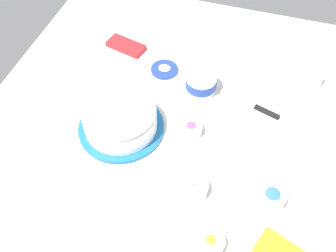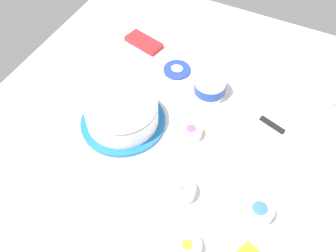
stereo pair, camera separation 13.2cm
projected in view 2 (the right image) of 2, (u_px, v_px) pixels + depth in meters
name	position (u px, v px, depth m)	size (l,w,h in m)	color
ground_plane	(193.00, 137.00, 1.34)	(1.54, 1.54, 0.00)	silver
frosted_cake	(122.00, 113.00, 1.33)	(0.30, 0.30, 0.12)	#1E6BB2
frosting_tub	(210.00, 86.00, 1.43)	(0.12, 0.12, 0.08)	white
frosting_tub_lid	(177.00, 70.00, 1.54)	(0.11, 0.11, 0.02)	#233DAD
spreading_knife	(261.00, 117.00, 1.38)	(0.23, 0.09, 0.01)	silver
sprinkle_bowl_orange	(327.00, 95.00, 1.43)	(0.09, 0.09, 0.04)	white
sprinkle_bowl_rainbow	(191.00, 131.00, 1.33)	(0.08, 0.08, 0.04)	white
sprinkle_bowl_yellow	(187.00, 247.00, 1.08)	(0.08, 0.08, 0.03)	white
sprinkle_bowl_blue	(259.00, 211.00, 1.15)	(0.09, 0.09, 0.04)	white
sprinkle_bowl_pink	(182.00, 190.00, 1.19)	(0.09, 0.09, 0.04)	white
candy_box_lower	(144.00, 42.00, 1.63)	(0.16, 0.07, 0.02)	red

